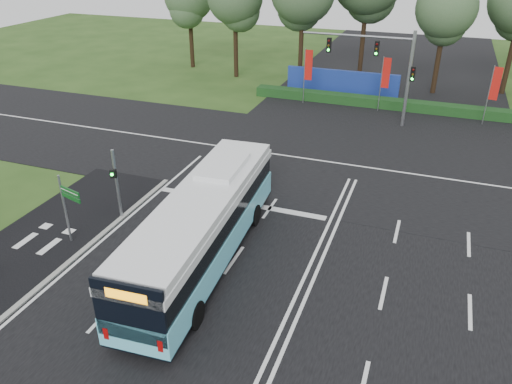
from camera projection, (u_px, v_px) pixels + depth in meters
ground at (305, 276)px, 21.34m from camera, size 120.00×120.00×0.00m
road_main at (305, 276)px, 21.33m from camera, size 20.00×120.00×0.04m
road_cross at (355, 166)px, 31.30m from camera, size 120.00×14.00×0.05m
bike_path at (22, 256)px, 22.66m from camera, size 5.00×18.00×0.06m
kerb_strip at (65, 266)px, 21.91m from camera, size 0.25×18.00×0.12m
city_bus at (203, 226)px, 21.52m from camera, size 3.43×12.82×3.64m
pedestrian_signal at (116, 182)px, 24.74m from camera, size 0.35×0.43×3.78m
street_sign at (67, 202)px, 22.54m from camera, size 1.33×0.43×3.51m
banner_flag_left at (307, 68)px, 41.26m from camera, size 0.69×0.07×4.64m
banner_flag_mid at (385, 76)px, 39.48m from camera, size 0.66×0.07×4.46m
banner_flag_right at (494, 87)px, 36.54m from camera, size 0.66×0.18×4.53m
traffic_light_gantry at (385, 62)px, 36.15m from camera, size 8.41×0.28×7.00m
hedge at (383, 103)px, 41.52m from camera, size 22.00×1.20×0.80m
blue_hoarding at (342, 83)px, 44.49m from camera, size 10.00×0.30×2.20m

